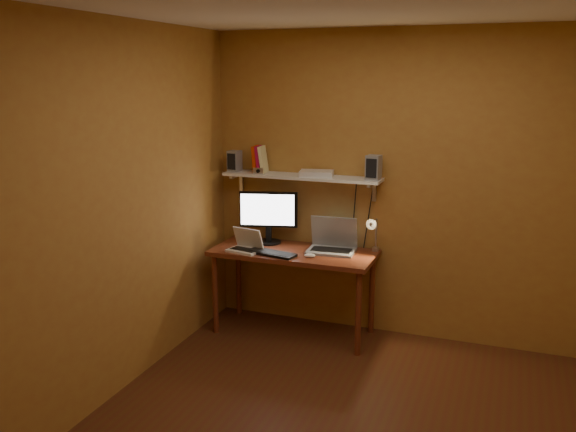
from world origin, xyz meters
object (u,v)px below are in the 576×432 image
at_px(desk_lamp, 373,230).
at_px(speaker_right, 374,167).
at_px(keyboard, 272,253).
at_px(router, 317,173).
at_px(mouse, 310,255).
at_px(netbook, 246,245).
at_px(speaker_left, 235,161).
at_px(shelf_camera, 258,171).
at_px(wall_shelf, 301,177).
at_px(desk, 294,260).
at_px(laptop, 333,242).
at_px(monitor, 269,214).

bearing_deg(desk_lamp, speaker_right, 114.39).
height_order(keyboard, router, router).
bearing_deg(mouse, netbook, 166.55).
height_order(speaker_left, shelf_camera, speaker_left).
xyz_separation_m(wall_shelf, desk_lamp, (0.66, -0.07, -0.40)).
distance_m(desk, wall_shelf, 0.72).
distance_m(wall_shelf, speaker_right, 0.64).
distance_m(laptop, mouse, 0.29).
bearing_deg(desk_lamp, netbook, -165.01).
height_order(mouse, speaker_left, speaker_left).
bearing_deg(monitor, speaker_left, 156.64).
distance_m(wall_shelf, laptop, 0.62).
bearing_deg(netbook, shelf_camera, 100.94).
xyz_separation_m(wall_shelf, speaker_left, (-0.64, 0.01, 0.11)).
distance_m(desk_lamp, speaker_left, 1.40).
height_order(wall_shelf, shelf_camera, shelf_camera).
distance_m(wall_shelf, shelf_camera, 0.38).
bearing_deg(router, speaker_left, 179.16).
bearing_deg(desk_lamp, monitor, 178.54).
relative_size(laptop, shelf_camera, 4.45).
bearing_deg(mouse, monitor, 134.65).
bearing_deg(shelf_camera, desk_lamp, -0.08).
distance_m(laptop, keyboard, 0.54).
distance_m(mouse, speaker_left, 1.14).
bearing_deg(speaker_left, speaker_right, 7.24).
relative_size(speaker_right, shelf_camera, 2.15).
distance_m(desk, laptop, 0.37).
bearing_deg(speaker_right, desk_lamp, -59.09).
relative_size(desk, monitor, 2.77).
distance_m(wall_shelf, monitor, 0.46).
relative_size(wall_shelf, laptop, 3.36).
height_order(desk_lamp, shelf_camera, shelf_camera).
distance_m(netbook, desk_lamp, 1.08).
xyz_separation_m(laptop, router, (-0.17, 0.08, 0.57)).
bearing_deg(speaker_right, netbook, -154.68).
bearing_deg(mouse, keyboard, 171.87).
relative_size(netbook, keyboard, 0.72).
bearing_deg(desk, monitor, 152.82).
relative_size(netbook, router, 1.08).
xyz_separation_m(desk_lamp, speaker_left, (-1.30, 0.08, 0.51)).
relative_size(wall_shelf, netbook, 4.59).
bearing_deg(shelf_camera, router, 7.06).
bearing_deg(speaker_right, keyboard, -147.58).
bearing_deg(laptop, speaker_right, 9.44).
xyz_separation_m(netbook, shelf_camera, (0.00, 0.28, 0.60)).
distance_m(laptop, desk_lamp, 0.37).
xyz_separation_m(laptop, mouse, (-0.12, -0.26, -0.06)).
distance_m(desk, router, 0.77).
relative_size(laptop, desk_lamp, 1.11).
distance_m(desk, desk_lamp, 0.73).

